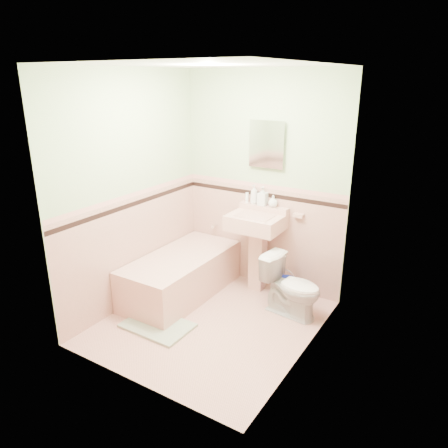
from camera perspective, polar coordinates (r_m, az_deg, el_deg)
The scene contains 32 objects.
floor at distance 4.52m, azimuth -1.72°, elevation -12.97°, with size 2.20×2.20×0.00m, color #D49B8A.
ceiling at distance 3.83m, azimuth -2.11°, elevation 20.60°, with size 2.20×2.20×0.00m, color white.
wall_back at distance 4.92m, azimuth 5.25°, elevation 5.51°, with size 2.50×2.50×0.00m, color #F2EAC5.
wall_front at distance 3.19m, azimuth -12.90°, elevation -2.48°, with size 2.50×2.50×0.00m, color #F2EAC5.
wall_left at distance 4.61m, azimuth -12.32°, elevation 4.22°, with size 2.50×2.50×0.00m, color #F2EAC5.
wall_right at distance 3.57m, azimuth 11.60°, elevation -0.09°, with size 2.50×2.50×0.00m, color #F2EAC5.
wainscot_back at distance 5.10m, azimuth 4.98°, elevation -1.64°, with size 2.00×2.00×0.00m, color #D6A08F.
wainscot_front at distance 3.49m, azimuth -11.96°, elevation -12.40°, with size 2.00×2.00×0.00m, color #D6A08F.
wainscot_left at distance 4.81m, azimuth -11.68°, elevation -3.31°, with size 2.20×2.20×0.00m, color #D6A08F.
wainscot_right at distance 3.83m, azimuth 10.79°, elevation -9.28°, with size 2.20×2.20×0.00m, color #D6A08F.
accent_back at distance 4.94m, azimuth 5.11°, elevation 4.00°, with size 2.00×2.00×0.00m, color black.
accent_front at distance 3.25m, azimuth -12.51°, elevation -4.51°, with size 2.00×2.00×0.00m, color black.
accent_left at distance 4.63m, azimuth -12.05°, elevation 2.64°, with size 2.20×2.20×0.00m, color black.
accent_right at distance 3.62m, azimuth 11.20°, elevation -1.98°, with size 2.20×2.20×0.00m, color black.
cap_back at distance 4.91m, azimuth 5.15°, elevation 5.12°, with size 2.00×2.00×0.00m, color tan.
cap_front at distance 3.22m, azimuth -12.64°, elevation -2.88°, with size 2.00×2.00×0.00m, color tan.
cap_left at distance 4.61m, azimuth -12.13°, elevation 3.83°, with size 2.20×2.20×0.00m, color tan.
cap_right at distance 3.58m, azimuth 11.30°, elevation -0.49°, with size 2.20×2.20×0.00m, color tan.
bathtub at distance 4.97m, azimuth -5.74°, elevation -6.96°, with size 0.70×1.50×0.45m, color tan.
tub_faucet at distance 5.35m, azimuth -1.21°, elevation -0.21°, with size 0.04×0.04×0.12m, color silver.
sink at distance 4.94m, azimuth 4.24°, elevation -3.95°, with size 0.60×0.49×0.94m, color tan, non-canonical shape.
sink_faucet at distance 4.89m, azimuth 5.14°, elevation 1.78°, with size 0.02×0.02×0.10m, color silver.
medicine_cabinet at distance 4.79m, azimuth 5.80°, elevation 10.60°, with size 0.37×0.04×0.47m, color white.
soap_dish at distance 4.78m, azimuth 9.96°, elevation 1.16°, with size 0.11×0.07×0.04m, color tan.
soap_bottle_left at distance 4.94m, azimuth 4.06°, elevation 3.98°, with size 0.09×0.09×0.22m, color #B2B2B2.
soap_bottle_mid at distance 4.89m, azimuth 5.22°, elevation 3.76°, with size 0.10×0.10×0.22m, color #B2B2B2.
soap_bottle_right at distance 4.84m, azimuth 6.60°, elevation 3.07°, with size 0.11×0.11×0.14m, color #B2B2B2.
tube at distance 4.99m, azimuth 3.11°, elevation 3.56°, with size 0.04×0.04×0.12m, color white.
toilet at distance 4.56m, azimuth 9.10°, elevation -8.28°, with size 0.36×0.63×0.64m, color white.
bucket at distance 4.95m, azimuth 8.19°, elevation -8.54°, with size 0.24×0.24×0.24m, color #0F22BB, non-canonical shape.
bath_mat at distance 4.48m, azimuth -8.91°, elevation -13.30°, with size 0.68×0.46×0.03m, color #9AAC8F.
shoe at distance 4.50m, azimuth -8.38°, elevation -12.52°, with size 0.15×0.07×0.06m, color #BF1E59.
Camera 1 is at (2.13, -3.18, 2.40)m, focal length 34.08 mm.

